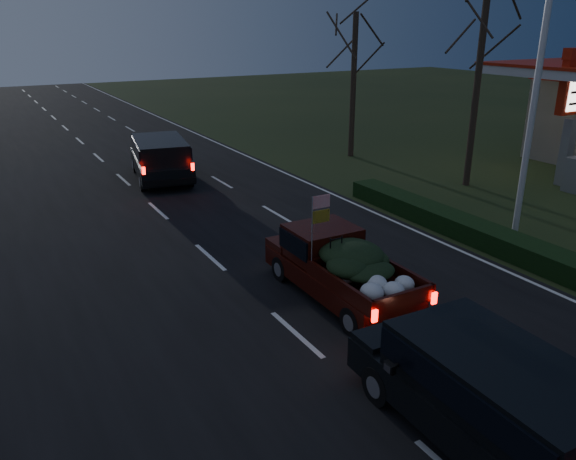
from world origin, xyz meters
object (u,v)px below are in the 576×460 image
rear_suv (494,391)px  gas_price_pylon (576,95)px  light_pole (540,59)px  pickup_truck (340,263)px  lead_suv (160,155)px

rear_suv → gas_price_pylon: bearing=34.1°
light_pole → gas_price_pylon: 7.36m
gas_price_pylon → rear_suv: size_ratio=1.14×
gas_price_pylon → pickup_truck: gas_price_pylon is taller
gas_price_pylon → light_pole: bearing=-155.3°
light_pole → lead_suv: light_pole is taller
lead_suv → rear_suv: bearing=-81.6°
rear_suv → light_pole: bearing=39.0°
light_pole → pickup_truck: (-7.65, -0.95, -4.57)m
lead_suv → rear_suv: size_ratio=1.10×
gas_price_pylon → pickup_truck: bearing=-164.4°
light_pole → rear_suv: (-8.57, -6.51, -4.43)m
lead_suv → gas_price_pylon: bearing=-22.1°
light_pole → rear_suv: 11.64m
light_pole → pickup_truck: light_pole is taller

